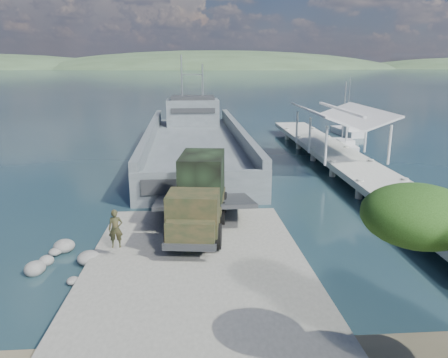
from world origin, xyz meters
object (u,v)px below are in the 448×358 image
military_truck (200,194)px  soldier (116,237)px  pier (341,151)px  sailboat_far (347,132)px  sailboat_near (342,146)px  landing_craft (195,149)px

military_truck → soldier: 5.25m
pier → soldier: size_ratio=24.30×
military_truck → soldier: military_truck is taller
pier → soldier: (-16.74, -18.02, -0.19)m
pier → sailboat_far: bearing=69.0°
sailboat_near → sailboat_far: bearing=69.3°
military_truck → sailboat_far: (19.65, 32.57, -1.97)m
sailboat_near → sailboat_far: size_ratio=1.00×
military_truck → soldier: (-3.94, -3.33, -0.96)m
military_truck → sailboat_far: size_ratio=1.11×
pier → military_truck: bearing=-131.1°
sailboat_near → pier: bearing=-108.2°
soldier → pier: bearing=42.0°
landing_craft → sailboat_near: size_ratio=4.93×
soldier → sailboat_far: 42.98m
military_truck → soldier: size_ratio=4.60×
pier → soldier: 24.59m
landing_craft → sailboat_near: landing_craft is taller
landing_craft → sailboat_far: size_ratio=4.91×
sailboat_far → landing_craft: bearing=-155.9°
landing_craft → military_truck: 20.26m
pier → sailboat_far: size_ratio=5.89×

